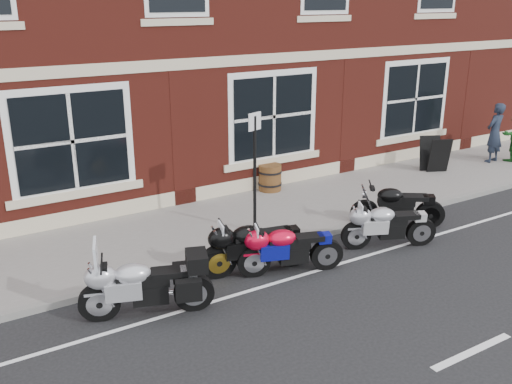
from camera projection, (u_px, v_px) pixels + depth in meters
ground at (338, 271)px, 10.56m from camera, size 80.00×80.00×0.00m
sidewalk at (254, 217)px, 12.96m from camera, size 30.00×3.00×0.12m
kerb at (294, 241)px, 11.69m from camera, size 30.00×0.16×0.12m
moto_touring_silver at (142, 283)px, 8.91m from camera, size 2.04×0.85×1.39m
moto_sport_red at (288, 247)px, 10.33m from camera, size 1.91×0.77×0.89m
moto_sport_black at (254, 244)px, 10.37m from camera, size 2.12×0.55×0.96m
moto_sport_silver at (387, 224)px, 11.42m from camera, size 1.84×0.91×0.88m
moto_naked_black at (396, 204)px, 12.42m from camera, size 1.77×1.25×0.92m
pedestrian_left at (495, 133)px, 16.88m from camera, size 0.69×0.50×1.77m
a_board_sign at (435, 154)px, 16.04m from camera, size 0.71×0.61×0.99m
barrel_planter at (270, 177)px, 14.51m from camera, size 0.61×0.61×0.67m
parking_sign at (255, 164)px, 11.60m from camera, size 0.35×0.13×2.53m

